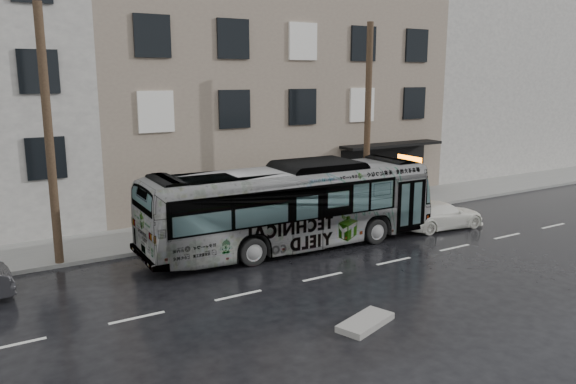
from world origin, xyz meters
The scene contains 10 objects.
ground centered at (0.00, 0.00, 0.00)m, with size 120.00×120.00×0.00m, color black.
sidewalk centered at (0.00, 4.90, 0.07)m, with size 90.00×3.60×0.15m, color gray.
building_taupe centered at (5.00, 12.70, 5.50)m, with size 20.00×12.00×11.00m, color gray.
building_filler centered at (24.00, 12.70, 6.00)m, with size 18.00×12.00×12.00m, color beige.
utility_pole_front centered at (6.50, 3.30, 4.65)m, with size 0.30×0.30×9.00m, color #493724.
utility_pole_rear centered at (-7.50, 3.30, 4.65)m, with size 0.30×0.30×9.00m, color #493724.
sign_post centered at (7.60, 3.30, 1.35)m, with size 0.06×0.06×2.40m, color slate.
bus centered at (0.88, 0.95, 1.69)m, with size 2.85×12.17×3.39m, color #B2B2B2.
white_sedan centered at (8.09, -0.05, 0.61)m, with size 1.71×4.22×1.22m, color white.
slush_pile centered at (-1.16, -6.24, 0.09)m, with size 1.80×0.80×0.18m, color #A5A29C.
Camera 1 is at (-10.42, -17.44, 6.74)m, focal length 35.00 mm.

